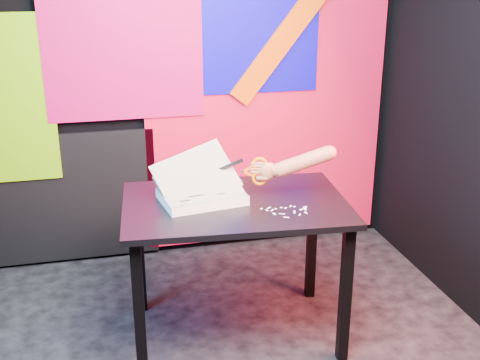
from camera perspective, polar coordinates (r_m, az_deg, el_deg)
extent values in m
cube|color=black|center=(3.80, -7.16, 12.04)|extent=(3.00, 0.01, 2.70)
cube|color=black|center=(0.99, 14.34, -11.70)|extent=(3.00, 0.01, 2.70)
cube|color=red|center=(3.99, 2.54, 5.23)|extent=(1.60, 0.02, 1.60)
cube|color=#0900C8|center=(3.84, 1.26, 13.77)|extent=(0.85, 0.02, 0.75)
cube|color=#BE094F|center=(3.73, -10.96, 11.69)|extent=(0.95, 0.02, 0.80)
cube|color=#ED4E04|center=(3.90, 5.77, 15.25)|extent=(0.91, 0.02, 1.11)
cube|color=black|center=(3.98, -17.33, -1.79)|extent=(1.30, 0.02, 0.85)
cube|color=black|center=(2.84, -9.53, -12.24)|extent=(0.05, 0.05, 0.72)
cube|color=black|center=(3.38, -9.51, -6.75)|extent=(0.05, 0.05, 0.72)
cube|color=black|center=(2.98, 9.96, -10.68)|extent=(0.05, 0.05, 0.72)
cube|color=black|center=(3.49, 6.81, -5.68)|extent=(0.05, 0.05, 0.72)
cube|color=black|center=(2.97, -0.47, -2.35)|extent=(1.15, 0.82, 0.03)
cube|color=beige|center=(2.97, -3.65, -1.58)|extent=(0.43, 0.34, 0.05)
cube|color=white|center=(2.96, -3.66, -1.15)|extent=(0.43, 0.34, 0.00)
cube|color=white|center=(2.96, -3.66, -1.06)|extent=(0.43, 0.33, 0.12)
cube|color=white|center=(2.97, -3.91, -0.54)|extent=(0.44, 0.31, 0.21)
cube|color=white|center=(2.96, -4.17, 0.39)|extent=(0.46, 0.27, 0.29)
cylinder|color=black|center=(2.80, -6.22, -2.52)|extent=(0.01, 0.01, 0.00)
cylinder|color=black|center=(2.81, -5.64, -2.44)|extent=(0.01, 0.01, 0.00)
cylinder|color=black|center=(2.81, -5.07, -2.35)|extent=(0.01, 0.01, 0.00)
cylinder|color=black|center=(2.82, -4.49, -2.27)|extent=(0.01, 0.01, 0.00)
cylinder|color=black|center=(2.83, -3.92, -2.18)|extent=(0.01, 0.01, 0.00)
cylinder|color=black|center=(2.84, -3.36, -2.10)|extent=(0.01, 0.01, 0.00)
cylinder|color=black|center=(2.85, -2.80, -2.01)|extent=(0.01, 0.01, 0.00)
cylinder|color=black|center=(2.86, -2.24, -1.93)|extent=(0.01, 0.01, 0.00)
cylinder|color=black|center=(2.87, -1.68, -1.85)|extent=(0.01, 0.01, 0.00)
cylinder|color=black|center=(2.88, -1.13, -1.76)|extent=(0.01, 0.01, 0.00)
cylinder|color=black|center=(2.89, -0.58, -1.68)|extent=(0.01, 0.01, 0.00)
cylinder|color=black|center=(2.90, -0.04, -1.60)|extent=(0.01, 0.01, 0.00)
cylinder|color=black|center=(2.91, 0.50, -1.52)|extent=(0.01, 0.01, 0.00)
cylinder|color=black|center=(3.04, -7.64, -0.75)|extent=(0.01, 0.01, 0.00)
cylinder|color=black|center=(3.04, -7.10, -0.68)|extent=(0.01, 0.01, 0.00)
cylinder|color=black|center=(3.05, -6.57, -0.61)|extent=(0.01, 0.01, 0.00)
cylinder|color=black|center=(3.06, -6.04, -0.53)|extent=(0.01, 0.01, 0.00)
cylinder|color=black|center=(3.07, -5.51, -0.46)|extent=(0.01, 0.01, 0.00)
cylinder|color=black|center=(3.07, -4.98, -0.39)|extent=(0.01, 0.01, 0.00)
cylinder|color=black|center=(3.08, -4.46, -0.31)|extent=(0.01, 0.01, 0.00)
cylinder|color=black|center=(3.09, -3.94, -0.24)|extent=(0.01, 0.01, 0.00)
cylinder|color=black|center=(3.10, -3.42, -0.17)|extent=(0.01, 0.01, 0.00)
cylinder|color=black|center=(3.11, -2.90, -0.10)|extent=(0.01, 0.01, 0.00)
cylinder|color=black|center=(3.12, -2.39, -0.03)|extent=(0.01, 0.01, 0.00)
cylinder|color=black|center=(3.13, -1.88, 0.04)|extent=(0.01, 0.01, 0.00)
cylinder|color=black|center=(3.14, -1.38, 0.11)|extent=(0.01, 0.01, 0.00)
cube|color=black|center=(2.98, -5.66, -1.04)|extent=(0.07, 0.02, 0.00)
cube|color=black|center=(3.00, -3.48, -0.87)|extent=(0.05, 0.02, 0.00)
cube|color=black|center=(2.92, -4.16, -1.50)|extent=(0.09, 0.03, 0.00)
cube|color=black|center=(2.94, -1.75, -1.31)|extent=(0.04, 0.02, 0.00)
cube|color=black|center=(2.86, -5.27, -1.98)|extent=(0.05, 0.02, 0.00)
cube|color=black|center=(3.05, -3.25, -0.48)|extent=(0.06, 0.02, 0.00)
cube|color=silver|center=(2.99, -1.01, 1.38)|extent=(0.14, 0.04, 0.08)
cube|color=silver|center=(3.01, -1.00, 0.31)|extent=(0.14, 0.04, 0.08)
cylinder|color=silver|center=(3.00, 0.27, 0.84)|extent=(0.02, 0.02, 0.02)
cube|color=#FA6E00|center=(3.00, 0.73, 0.63)|extent=(0.05, 0.02, 0.03)
cube|color=#FA6E00|center=(2.99, 0.73, 1.05)|extent=(0.05, 0.02, 0.03)
torus|color=#FA6E00|center=(2.99, 1.88, 1.50)|extent=(0.08, 0.03, 0.08)
torus|color=#FA6E00|center=(3.01, 1.86, 0.18)|extent=(0.08, 0.03, 0.08)
ellipsoid|color=#B55646|center=(3.00, 2.74, 0.83)|extent=(0.09, 0.05, 0.09)
cylinder|color=#B55646|center=(3.00, 1.87, 0.77)|extent=(0.07, 0.03, 0.02)
cylinder|color=#B55646|center=(3.00, 1.87, 1.07)|extent=(0.07, 0.03, 0.02)
cylinder|color=#B55646|center=(2.99, 1.88, 1.33)|extent=(0.06, 0.03, 0.02)
cylinder|color=#B55646|center=(2.99, 1.88, 1.56)|extent=(0.05, 0.03, 0.02)
cylinder|color=#B55646|center=(3.00, 2.13, 0.18)|extent=(0.06, 0.05, 0.03)
cylinder|color=#B55646|center=(3.00, 3.57, 0.90)|extent=(0.07, 0.07, 0.06)
cylinder|color=#B55646|center=(3.00, 6.03, 1.74)|extent=(0.29, 0.14, 0.16)
sphere|color=#B55646|center=(3.00, 8.50, 2.58)|extent=(0.07, 0.07, 0.07)
cube|color=white|center=(2.87, 3.07, -2.87)|extent=(0.02, 0.02, 0.00)
cube|color=white|center=(2.79, 4.40, -3.55)|extent=(0.03, 0.02, 0.00)
cube|color=white|center=(2.91, 6.25, -2.61)|extent=(0.01, 0.01, 0.00)
cube|color=white|center=(2.88, 2.04, -2.73)|extent=(0.02, 0.02, 0.00)
cube|color=white|center=(2.83, 3.26, -3.22)|extent=(0.01, 0.02, 0.00)
cube|color=white|center=(2.92, 5.18, -2.53)|extent=(0.01, 0.01, 0.00)
cube|color=white|center=(2.87, 2.57, -2.88)|extent=(0.02, 0.02, 0.00)
cube|color=white|center=(2.86, 5.18, -3.04)|extent=(0.02, 0.03, 0.00)
cube|color=white|center=(2.90, 4.34, -2.66)|extent=(0.02, 0.02, 0.00)
cube|color=white|center=(2.92, 6.19, -2.55)|extent=(0.02, 0.01, 0.00)
cube|color=white|center=(2.89, 6.01, -2.76)|extent=(0.01, 0.01, 0.00)
cube|color=white|center=(2.89, 3.42, -2.75)|extent=(0.01, 0.01, 0.00)
cube|color=white|center=(2.83, 5.69, -3.29)|extent=(0.02, 0.02, 0.00)
cube|color=white|center=(2.89, 5.77, -2.81)|extent=(0.02, 0.01, 0.00)
cube|color=white|center=(2.90, 3.93, -2.62)|extent=(0.01, 0.01, 0.00)
cube|color=white|center=(2.83, 4.01, -3.22)|extent=(0.03, 0.02, 0.00)
cube|color=white|center=(2.90, 6.18, -2.73)|extent=(0.01, 0.03, 0.00)
cube|color=white|center=(2.92, 6.30, -2.57)|extent=(0.02, 0.03, 0.00)
cube|color=white|center=(2.92, 4.83, -2.48)|extent=(0.02, 0.02, 0.00)
cube|color=white|center=(2.90, 2.76, -2.65)|extent=(0.03, 0.02, 0.00)
cube|color=white|center=(2.85, 6.26, -3.10)|extent=(0.01, 0.02, 0.00)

